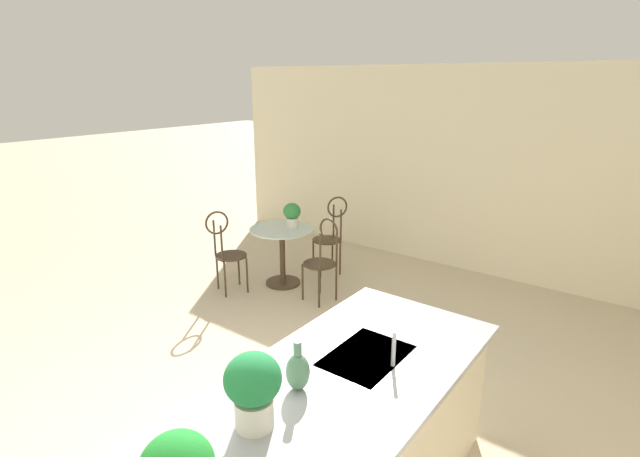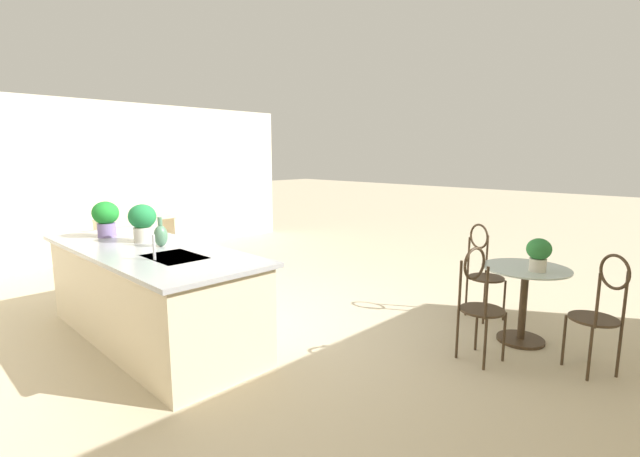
{
  "view_description": "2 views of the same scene",
  "coord_description": "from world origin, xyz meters",
  "px_view_note": "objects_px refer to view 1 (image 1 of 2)",
  "views": [
    {
      "loc": [
        1.97,
        2.16,
        2.52
      ],
      "look_at": [
        -1.51,
        -0.44,
        1.17
      ],
      "focal_mm": 27.21,
      "sensor_mm": 36.0,
      "label": 1
    },
    {
      "loc": [
        -3.84,
        2.67,
        1.81
      ],
      "look_at": [
        -0.6,
        -0.61,
        1.04
      ],
      "focal_mm": 25.09,
      "sensor_mm": 36.0,
      "label": 2
    }
  ],
  "objects_px": {
    "chair_near_window": "(331,231)",
    "potted_plant_on_table": "(292,213)",
    "potted_plant_counter_near": "(253,386)",
    "vase_on_counter": "(298,371)",
    "chair_by_island": "(323,256)",
    "chair_toward_desk": "(226,248)",
    "bistro_table": "(282,251)"
  },
  "relations": [
    {
      "from": "chair_near_window",
      "to": "potted_plant_on_table",
      "type": "relative_size",
      "value": 3.39
    },
    {
      "from": "potted_plant_counter_near",
      "to": "vase_on_counter",
      "type": "height_order",
      "value": "potted_plant_counter_near"
    },
    {
      "from": "chair_by_island",
      "to": "chair_toward_desk",
      "type": "bearing_deg",
      "value": -66.89
    },
    {
      "from": "chair_by_island",
      "to": "chair_toward_desk",
      "type": "relative_size",
      "value": 1.0
    },
    {
      "from": "chair_by_island",
      "to": "chair_toward_desk",
      "type": "distance_m",
      "value": 1.2
    },
    {
      "from": "chair_toward_desk",
      "to": "potted_plant_counter_near",
      "type": "relative_size",
      "value": 2.7
    },
    {
      "from": "potted_plant_on_table",
      "to": "chair_by_island",
      "type": "bearing_deg",
      "value": 69.75
    },
    {
      "from": "potted_plant_on_table",
      "to": "vase_on_counter",
      "type": "distance_m",
      "value": 3.56
    },
    {
      "from": "bistro_table",
      "to": "chair_by_island",
      "type": "bearing_deg",
      "value": 80.71
    },
    {
      "from": "chair_near_window",
      "to": "chair_toward_desk",
      "type": "bearing_deg",
      "value": -26.27
    },
    {
      "from": "vase_on_counter",
      "to": "potted_plant_on_table",
      "type": "bearing_deg",
      "value": -139.53
    },
    {
      "from": "chair_near_window",
      "to": "potted_plant_counter_near",
      "type": "bearing_deg",
      "value": 30.57
    },
    {
      "from": "chair_near_window",
      "to": "vase_on_counter",
      "type": "relative_size",
      "value": 3.62
    },
    {
      "from": "bistro_table",
      "to": "potted_plant_counter_near",
      "type": "distance_m",
      "value": 3.85
    },
    {
      "from": "chair_near_window",
      "to": "vase_on_counter",
      "type": "xyz_separation_m",
      "value": [
        3.27,
        2.12,
        0.46
      ]
    },
    {
      "from": "chair_by_island",
      "to": "vase_on_counter",
      "type": "distance_m",
      "value": 3.0
    },
    {
      "from": "potted_plant_counter_near",
      "to": "vase_on_counter",
      "type": "distance_m",
      "value": 0.37
    },
    {
      "from": "chair_by_island",
      "to": "bistro_table",
      "type": "bearing_deg",
      "value": -99.29
    },
    {
      "from": "chair_by_island",
      "to": "potted_plant_on_table",
      "type": "height_order",
      "value": "potted_plant_on_table"
    },
    {
      "from": "bistro_table",
      "to": "chair_toward_desk",
      "type": "xyz_separation_m",
      "value": [
        0.59,
        -0.38,
        0.13
      ]
    },
    {
      "from": "potted_plant_on_table",
      "to": "vase_on_counter",
      "type": "height_order",
      "value": "vase_on_counter"
    },
    {
      "from": "bistro_table",
      "to": "chair_toward_desk",
      "type": "distance_m",
      "value": 0.71
    },
    {
      "from": "chair_near_window",
      "to": "chair_by_island",
      "type": "bearing_deg",
      "value": 30.11
    },
    {
      "from": "chair_toward_desk",
      "to": "vase_on_counter",
      "type": "relative_size",
      "value": 3.62
    },
    {
      "from": "potted_plant_counter_near",
      "to": "chair_toward_desk",
      "type": "bearing_deg",
      "value": -130.23
    },
    {
      "from": "chair_toward_desk",
      "to": "potted_plant_counter_near",
      "type": "distance_m",
      "value": 3.67
    },
    {
      "from": "potted_plant_on_table",
      "to": "vase_on_counter",
      "type": "relative_size",
      "value": 1.07
    },
    {
      "from": "chair_near_window",
      "to": "bistro_table",
      "type": "bearing_deg",
      "value": -19.95
    },
    {
      "from": "potted_plant_counter_near",
      "to": "vase_on_counter",
      "type": "xyz_separation_m",
      "value": [
        -0.35,
        -0.02,
        -0.11
      ]
    },
    {
      "from": "bistro_table",
      "to": "vase_on_counter",
      "type": "height_order",
      "value": "vase_on_counter"
    },
    {
      "from": "chair_by_island",
      "to": "potted_plant_counter_near",
      "type": "relative_size",
      "value": 2.7
    },
    {
      "from": "chair_toward_desk",
      "to": "potted_plant_on_table",
      "type": "relative_size",
      "value": 3.39
    }
  ]
}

